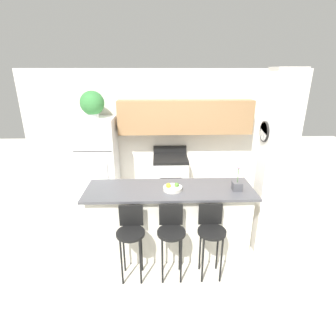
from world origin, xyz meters
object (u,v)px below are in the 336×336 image
object	(u,v)px
refrigerator	(98,162)
bar_stool_right	(211,232)
bar_stool_left	(131,233)
fruit_bowl	(173,188)
stove_range	(170,179)
bar_stool_mid	(171,232)
potted_plant_on_fridge	(92,104)
orchid_vase	(237,183)

from	to	relation	value
refrigerator	bar_stool_right	size ratio (longest dim) A/B	1.77
bar_stool_left	fruit_bowl	world-z (taller)	fruit_bowl
stove_range	bar_stool_mid	world-z (taller)	stove_range
refrigerator	stove_range	bearing A→B (deg)	1.37
refrigerator	stove_range	world-z (taller)	refrigerator
refrigerator	potted_plant_on_fridge	world-z (taller)	potted_plant_on_fridge
refrigerator	bar_stool_mid	size ratio (longest dim) A/B	1.77
refrigerator	orchid_vase	xyz separation A→B (m)	(2.23, -1.66, 0.25)
stove_range	fruit_bowl	distance (m)	1.76
orchid_vase	bar_stool_right	bearing A→B (deg)	-133.03
stove_range	bar_stool_right	world-z (taller)	stove_range
stove_range	bar_stool_right	xyz separation A→B (m)	(0.41, -2.13, 0.18)
refrigerator	potted_plant_on_fridge	distance (m)	1.10
stove_range	bar_stool_left	world-z (taller)	stove_range
bar_stool_right	potted_plant_on_fridge	world-z (taller)	potted_plant_on_fridge
orchid_vase	refrigerator	bearing A→B (deg)	143.37
bar_stool_mid	orchid_vase	xyz separation A→B (m)	(0.90, 0.44, 0.46)
refrigerator	fruit_bowl	world-z (taller)	refrigerator
orchid_vase	fruit_bowl	xyz separation A→B (m)	(-0.87, 0.02, -0.07)
stove_range	bar_stool_mid	bearing A→B (deg)	-92.17
refrigerator	bar_stool_left	bearing A→B (deg)	-68.31
orchid_vase	bar_stool_mid	bearing A→B (deg)	-154.13
refrigerator	bar_stool_mid	world-z (taller)	refrigerator
stove_range	fruit_bowl	size ratio (longest dim) A/B	4.18
stove_range	orchid_vase	world-z (taller)	orchid_vase
bar_stool_mid	orchid_vase	world-z (taller)	orchid_vase
bar_stool_mid	potted_plant_on_fridge	bearing A→B (deg)	122.36
bar_stool_mid	bar_stool_right	distance (m)	0.49
potted_plant_on_fridge	fruit_bowl	distance (m)	2.33
bar_stool_mid	potted_plant_on_fridge	distance (m)	2.81
bar_stool_left	bar_stool_mid	distance (m)	0.49
fruit_bowl	stove_range	bearing A→B (deg)	88.50
potted_plant_on_fridge	stove_range	bearing A→B (deg)	1.37
stove_range	bar_stool_left	size ratio (longest dim) A/B	1.12
bar_stool_mid	bar_stool_left	bearing A→B (deg)	180.00
refrigerator	potted_plant_on_fridge	bearing A→B (deg)	119.36
bar_stool_right	stove_range	bearing A→B (deg)	100.99
bar_stool_left	bar_stool_mid	world-z (taller)	same
bar_stool_right	orchid_vase	distance (m)	0.76
fruit_bowl	potted_plant_on_fridge	bearing A→B (deg)	129.87
bar_stool_right	fruit_bowl	bearing A→B (deg)	134.71
bar_stool_left	stove_range	bearing A→B (deg)	74.89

